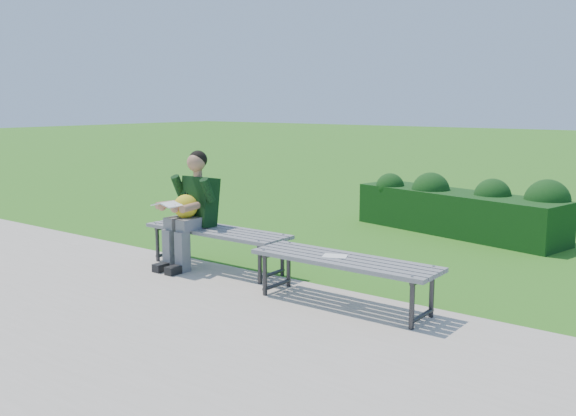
# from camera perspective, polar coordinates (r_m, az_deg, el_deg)

# --- Properties ---
(ground) EXTENTS (80.00, 80.00, 0.00)m
(ground) POSITION_cam_1_polar(r_m,az_deg,el_deg) (7.01, -1.46, -6.10)
(ground) COLOR #1C7B1D
(ground) RESTS_ON ground
(walkway) EXTENTS (30.00, 3.50, 0.02)m
(walkway) POSITION_cam_1_polar(r_m,az_deg,el_deg) (5.81, -12.43, -9.57)
(walkway) COLOR #B3A393
(walkway) RESTS_ON ground
(hedge) EXTENTS (3.20, 1.44, 0.87)m
(hedge) POSITION_cam_1_polar(r_m,az_deg,el_deg) (9.49, 15.28, 0.03)
(hedge) COLOR #0E3D14
(hedge) RESTS_ON ground
(bench_left) EXTENTS (1.80, 0.50, 0.46)m
(bench_left) POSITION_cam_1_polar(r_m,az_deg,el_deg) (7.23, -6.34, -2.29)
(bench_left) COLOR gray
(bench_left) RESTS_ON walkway
(bench_right) EXTENTS (1.80, 0.50, 0.46)m
(bench_right) POSITION_cam_1_polar(r_m,az_deg,el_deg) (5.90, 5.01, -4.97)
(bench_right) COLOR gray
(bench_right) RESTS_ON walkway
(seated_boy) EXTENTS (0.56, 0.76, 1.31)m
(seated_boy) POSITION_cam_1_polar(r_m,az_deg,el_deg) (7.31, -8.62, 0.18)
(seated_boy) COLOR slate
(seated_boy) RESTS_ON walkway
(paper_sheet) EXTENTS (0.26, 0.23, 0.01)m
(paper_sheet) POSITION_cam_1_polar(r_m,az_deg,el_deg) (5.94, 4.20, -4.29)
(paper_sheet) COLOR white
(paper_sheet) RESTS_ON bench_right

